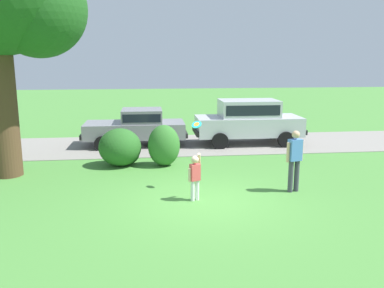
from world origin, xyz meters
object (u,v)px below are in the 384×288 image
at_px(parked_suv, 248,119).
at_px(child_thrower, 195,174).
at_px(frisbee, 197,125).
at_px(parked_sedan, 137,126).
at_px(adult_onlooker, 295,158).

bearing_deg(parked_suv, child_thrower, -114.53).
relative_size(parked_suv, frisbee, 14.87).
height_order(child_thrower, frisbee, frisbee).
xyz_separation_m(parked_sedan, parked_suv, (4.79, -0.24, 0.23)).
bearing_deg(parked_sedan, parked_suv, -2.88).
bearing_deg(frisbee, parked_suv, 63.27).
height_order(parked_sedan, frisbee, frisbee).
height_order(parked_sedan, adult_onlooker, adult_onlooker).
bearing_deg(child_thrower, parked_suv, 65.47).
bearing_deg(frisbee, parked_sedan, 106.03).
bearing_deg(child_thrower, frisbee, 80.41).
xyz_separation_m(parked_suv, adult_onlooker, (-0.34, -6.54, -0.09)).
bearing_deg(adult_onlooker, child_thrower, -171.61).
relative_size(parked_sedan, parked_suv, 0.94).
xyz_separation_m(child_thrower, frisbee, (0.17, 0.98, 1.15)).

